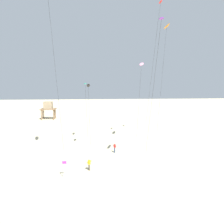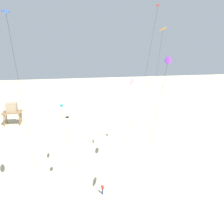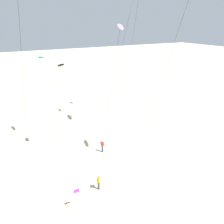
% 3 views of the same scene
% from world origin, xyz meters
% --- Properties ---
extents(ground_plane, '(260.00, 260.00, 0.00)m').
position_xyz_m(ground_plane, '(0.00, 0.00, 0.00)').
color(ground_plane, beige).
extents(kite_black, '(0.69, 3.48, 11.91)m').
position_xyz_m(kite_black, '(-7.21, 8.00, 11.37)').
color(kite_black, black).
rests_on(kite_black, ground).
extents(kite_purple, '(1.44, 9.12, 19.95)m').
position_xyz_m(kite_purple, '(1.89, -2.39, 19.16)').
color(kite_purple, purple).
rests_on(kite_purple, ground).
extents(kite_teal, '(0.64, 4.83, 12.04)m').
position_xyz_m(kite_teal, '(-7.95, 13.29, 11.65)').
color(kite_teal, teal).
rests_on(kite_teal, ground).
extents(kite_pink, '(1.55, 6.26, 15.96)m').
position_xyz_m(kite_pink, '(2.74, 11.25, 15.32)').
color(kite_pink, pink).
rests_on(kite_pink, ground).
extents(kite_orange, '(0.97, 6.65, 23.67)m').
position_xyz_m(kite_orange, '(8.48, 14.52, 22.44)').
color(kite_orange, orange).
rests_on(kite_orange, ground).
extents(kite_red, '(1.15, 12.95, 26.08)m').
position_xyz_m(kite_red, '(5.48, 9.96, 24.54)').
color(kite_red, red).
rests_on(kite_red, ground).
extents(kite_flyer_nearest, '(0.72, 0.73, 1.67)m').
position_xyz_m(kite_flyer_nearest, '(-2.80, 6.41, 0.89)').
color(kite_flyer_nearest, navy).
rests_on(kite_flyer_nearest, ground).
extents(kite_flyer_middle, '(0.73, 0.72, 1.67)m').
position_xyz_m(kite_flyer_middle, '(-7.01, -0.64, 0.89)').
color(kite_flyer_middle, '#4C4738').
rests_on(kite_flyer_middle, ground).
extents(stilt_house, '(4.90, 3.89, 5.92)m').
position_xyz_m(stilt_house, '(-21.55, 42.03, 4.22)').
color(stilt_house, '#846647').
rests_on(stilt_house, ground).
extents(marker_flag, '(0.56, 0.05, 2.10)m').
position_xyz_m(marker_flag, '(-10.23, -2.29, 1.49)').
color(marker_flag, gray).
rests_on(marker_flag, ground).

